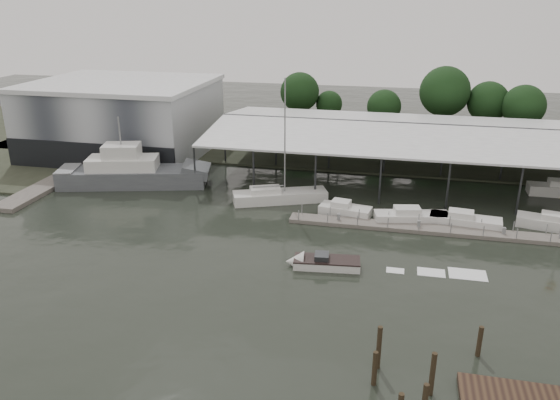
# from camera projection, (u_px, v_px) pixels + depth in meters

# --- Properties ---
(ground) EXTENTS (200.00, 200.00, 0.00)m
(ground) POSITION_uv_depth(u_px,v_px,m) (257.00, 261.00, 48.20)
(ground) COLOR black
(ground) RESTS_ON ground
(land_strip_far) EXTENTS (140.00, 30.00, 0.30)m
(land_strip_far) POSITION_uv_depth(u_px,v_px,m) (325.00, 142.00, 86.50)
(land_strip_far) COLOR #383D2D
(land_strip_far) RESTS_ON ground
(land_strip_west) EXTENTS (20.00, 40.00, 0.30)m
(land_strip_west) POSITION_uv_depth(u_px,v_px,m) (55.00, 147.00, 83.70)
(land_strip_west) COLOR #383D2D
(land_strip_west) RESTS_ON ground
(storage_warehouse) EXTENTS (24.50, 20.50, 10.50)m
(storage_warehouse) POSITION_uv_depth(u_px,v_px,m) (123.00, 117.00, 79.37)
(storage_warehouse) COLOR #A9AFB4
(storage_warehouse) RESTS_ON ground
(covered_boat_shed) EXTENTS (58.24, 24.00, 6.96)m
(covered_boat_shed) POSITION_uv_depth(u_px,v_px,m) (445.00, 130.00, 68.12)
(covered_boat_shed) COLOR white
(covered_boat_shed) RESTS_ON ground
(trawler_dock) EXTENTS (3.00, 18.00, 0.50)m
(trawler_dock) POSITION_uv_depth(u_px,v_px,m) (51.00, 184.00, 67.01)
(trawler_dock) COLOR slate
(trawler_dock) RESTS_ON ground
(floating_dock) EXTENTS (28.00, 2.00, 1.40)m
(floating_dock) POSITION_uv_depth(u_px,v_px,m) (429.00, 229.00, 54.20)
(floating_dock) COLOR slate
(floating_dock) RESTS_ON ground
(grey_trawler) EXTENTS (18.81, 8.92, 8.84)m
(grey_trawler) POSITION_uv_depth(u_px,v_px,m) (134.00, 173.00, 66.79)
(grey_trawler) COLOR #555A5E
(grey_trawler) RESTS_ON ground
(white_sailboat) EXTENTS (10.77, 6.39, 14.07)m
(white_sailboat) POSITION_uv_depth(u_px,v_px,m) (279.00, 196.00, 61.77)
(white_sailboat) COLOR silver
(white_sailboat) RESTS_ON ground
(speedboat_underway) EXTENTS (17.38, 3.89, 2.00)m
(speedboat_underway) POSITION_uv_depth(u_px,v_px,m) (321.00, 263.00, 47.03)
(speedboat_underway) COLOR silver
(speedboat_underway) RESTS_ON ground
(moored_cruiser_0) EXTENTS (5.70, 3.12, 1.70)m
(moored_cruiser_0) POSITION_uv_depth(u_px,v_px,m) (345.00, 210.00, 57.90)
(moored_cruiser_0) COLOR silver
(moored_cruiser_0) RESTS_ON ground
(moored_cruiser_1) EXTENTS (7.82, 3.62, 1.70)m
(moored_cruiser_1) POSITION_uv_depth(u_px,v_px,m) (411.00, 217.00, 56.10)
(moored_cruiser_1) COLOR silver
(moored_cruiser_1) RESTS_ON ground
(moored_cruiser_2) EXTENTS (7.18, 2.98, 1.70)m
(moored_cruiser_2) POSITION_uv_depth(u_px,v_px,m) (465.00, 221.00, 55.16)
(moored_cruiser_2) COLOR silver
(moored_cruiser_2) RESTS_ON ground
(mooring_pilings) EXTENTS (6.78, 8.11, 3.62)m
(mooring_pilings) POSITION_uv_depth(u_px,v_px,m) (414.00, 378.00, 31.96)
(mooring_pilings) COLOR #372A1B
(mooring_pilings) RESTS_ON ground
(horizon_tree_line) EXTENTS (67.24, 10.56, 11.72)m
(horizon_tree_line) POSITION_uv_depth(u_px,v_px,m) (467.00, 102.00, 85.10)
(horizon_tree_line) COLOR #302215
(horizon_tree_line) RESTS_ON ground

